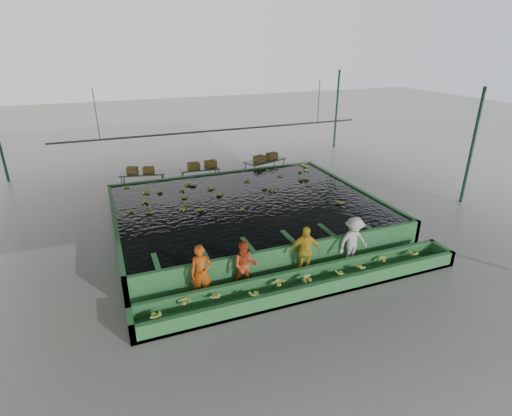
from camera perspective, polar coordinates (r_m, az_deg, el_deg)
name	(u,v)px	position (r m, az deg, el deg)	size (l,w,h in m)	color
ground	(261,238)	(14.70, 0.72, -4.30)	(80.00, 80.00, 0.00)	gray
shed_roof	(262,98)	(13.19, 0.83, 15.41)	(20.00, 22.00, 0.04)	slate
shed_posts	(261,173)	(13.74, 0.77, 5.02)	(20.00, 22.00, 5.00)	#1A4028
flotation_tank	(247,212)	(15.77, -1.33, -0.53)	(10.00, 8.00, 0.90)	#2E6F38
tank_water	(247,202)	(15.62, -1.34, 0.82)	(9.70, 7.70, 0.00)	black
sorting_trough	(308,283)	(11.77, 7.46, -10.62)	(10.00, 1.00, 0.50)	#2E6F38
cableway_rail	(219,130)	(18.19, -5.30, 10.99)	(0.08, 0.08, 14.00)	#59605B
rail_hanger_left	(96,115)	(17.32, -21.86, 12.26)	(0.04, 0.04, 2.00)	#59605B
rail_hanger_right	(319,102)	(19.98, 8.95, 14.79)	(0.04, 0.04, 2.00)	#59605B
worker_a	(201,273)	(11.20, -7.84, -9.15)	(0.59, 0.39, 1.62)	#C34C0F
worker_b	(245,266)	(11.54, -1.55, -8.24)	(0.73, 0.57, 1.50)	#CB451F
worker_c	(305,251)	(12.19, 6.98, -6.18)	(0.97, 0.40, 1.65)	gold
worker_d	(353,242)	(13.03, 13.73, -4.69)	(1.07, 0.62, 1.65)	silver
packing_table_left	(143,182)	(19.83, -15.81, 3.61)	(2.05, 0.82, 0.93)	#59605B
packing_table_mid	(200,176)	(20.17, -7.98, 4.50)	(1.91, 0.77, 0.87)	#59605B
packing_table_right	(265,169)	(20.96, 1.28, 5.59)	(2.17, 0.87, 0.99)	#59605B
box_stack_left	(141,173)	(19.70, -16.15, 4.89)	(1.25, 0.34, 0.27)	brown
box_stack_mid	(202,168)	(20.07, -7.67, 5.72)	(1.43, 0.40, 0.31)	brown
box_stack_right	(266,160)	(20.78, 1.41, 6.86)	(1.42, 0.39, 0.31)	brown
floating_bananas	(240,196)	(16.32, -2.32, 1.79)	(8.21, 5.60, 0.11)	#9FB642
trough_bananas	(308,279)	(11.69, 7.50, -10.01)	(8.44, 0.56, 0.11)	#9FB642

